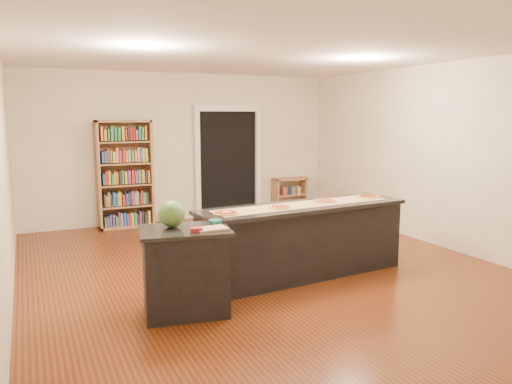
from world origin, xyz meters
name	(u,v)px	position (x,y,z in m)	size (l,w,h in m)	color
room	(263,164)	(0.00, 0.00, 1.40)	(6.00, 7.00, 2.80)	beige
doorway	(228,156)	(0.90, 3.46, 1.20)	(1.40, 0.09, 2.21)	black
kitchen_island	(303,240)	(0.34, -0.48, 0.46)	(2.76, 0.75, 0.91)	black
side_counter	(185,271)	(-1.37, -1.04, 0.45)	(0.90, 0.66, 0.89)	black
bookshelf	(125,174)	(-1.17, 3.28, 0.97)	(0.97, 0.34, 1.93)	#A67650
low_shelf	(289,195)	(2.21, 3.30, 0.36)	(0.72, 0.31, 0.72)	#A67650
waste_bin	(173,216)	(-0.35, 3.09, 0.17)	(0.23, 0.23, 0.34)	#5F84D5
kraft_paper	(303,205)	(0.34, -0.48, 0.91)	(2.40, 0.43, 0.00)	tan
watermelon	(172,214)	(-1.46, -0.91, 1.03)	(0.27, 0.27, 0.27)	#144214
cutting_board	(211,229)	(-1.14, -1.20, 0.90)	(0.31, 0.21, 0.02)	tan
package_red	(196,230)	(-1.30, -1.22, 0.91)	(0.12, 0.08, 0.04)	maroon
package_teal	(215,222)	(-1.03, -1.00, 0.92)	(0.14, 0.14, 0.05)	#195966
pizza_a	(226,213)	(-0.76, -0.62, 0.92)	(0.31, 0.31, 0.02)	gold
pizza_b	(280,207)	(-0.02, -0.54, 0.92)	(0.27, 0.27, 0.02)	gold
pizza_c	(325,201)	(0.70, -0.41, 0.92)	(0.30, 0.30, 0.02)	gold
pizza_d	(368,196)	(1.43, -0.35, 0.92)	(0.29, 0.29, 0.02)	gold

